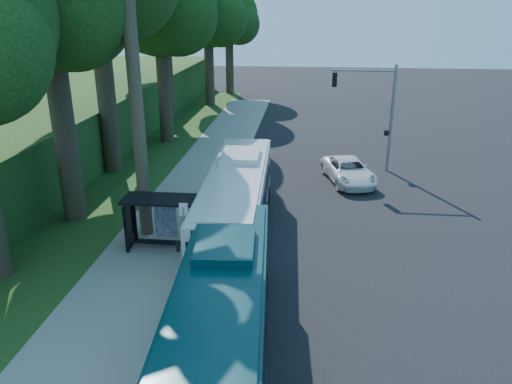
# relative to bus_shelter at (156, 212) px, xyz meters

# --- Properties ---
(ground) EXTENTS (140.00, 140.00, 0.00)m
(ground) POSITION_rel_bus_shelter_xyz_m (7.26, 2.86, -1.81)
(ground) COLOR black
(ground) RESTS_ON ground
(sidewalk) EXTENTS (4.50, 70.00, 0.12)m
(sidewalk) POSITION_rel_bus_shelter_xyz_m (-0.04, 2.86, -1.75)
(sidewalk) COLOR gray
(sidewalk) RESTS_ON ground
(red_curb) EXTENTS (0.25, 30.00, 0.13)m
(red_curb) POSITION_rel_bus_shelter_xyz_m (2.26, -1.14, -1.74)
(red_curb) COLOR maroon
(red_curb) RESTS_ON ground
(grass_verge) EXTENTS (8.00, 70.00, 0.06)m
(grass_verge) POSITION_rel_bus_shelter_xyz_m (-5.74, 7.86, -1.78)
(grass_verge) COLOR #234719
(grass_verge) RESTS_ON ground
(bus_shelter) EXTENTS (3.20, 1.51, 2.55)m
(bus_shelter) POSITION_rel_bus_shelter_xyz_m (0.00, 0.00, 0.00)
(bus_shelter) COLOR black
(bus_shelter) RESTS_ON ground
(stop_sign_pole) EXTENTS (0.35, 0.06, 3.17)m
(stop_sign_pole) POSITION_rel_bus_shelter_xyz_m (1.86, -2.14, 0.28)
(stop_sign_pole) COLOR gray
(stop_sign_pole) RESTS_ON ground
(traffic_signal_pole) EXTENTS (4.10, 0.30, 7.00)m
(traffic_signal_pole) POSITION_rel_bus_shelter_xyz_m (11.04, 12.86, 2.62)
(traffic_signal_pole) COLOR gray
(traffic_signal_pole) RESTS_ON ground
(tree_2) EXTENTS (8.82, 8.40, 15.12)m
(tree_2) POSITION_rel_bus_shelter_xyz_m (-4.64, 18.84, 8.67)
(tree_2) COLOR #382B1E
(tree_2) RESTS_ON ground
(tree_4) EXTENTS (8.40, 8.00, 14.14)m
(tree_4) POSITION_rel_bus_shelter_xyz_m (-4.14, 34.84, 7.92)
(tree_4) COLOR #382B1E
(tree_4) RESTS_ON ground
(tree_5) EXTENTS (7.35, 7.00, 12.86)m
(tree_5) POSITION_rel_bus_shelter_xyz_m (-3.16, 42.84, 7.16)
(tree_5) COLOR #382B1E
(tree_5) RESTS_ON ground
(white_bus) EXTENTS (3.06, 12.40, 3.67)m
(white_bus) POSITION_rel_bus_shelter_xyz_m (3.45, 1.62, -0.01)
(white_bus) COLOR silver
(white_bus) RESTS_ON ground
(teal_bus) EXTENTS (3.42, 12.28, 3.61)m
(teal_bus) POSITION_rel_bus_shelter_xyz_m (4.33, -8.05, -0.04)
(teal_bus) COLOR #0A3338
(teal_bus) RESTS_ON ground
(pickup) EXTENTS (3.61, 5.69, 1.46)m
(pickup) POSITION_rel_bus_shelter_xyz_m (9.30, 10.24, -1.08)
(pickup) COLOR white
(pickup) RESTS_ON ground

